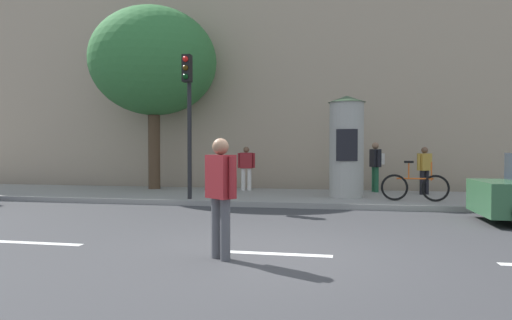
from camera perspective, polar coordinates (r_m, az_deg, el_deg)
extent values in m
plane|color=#38383A|center=(6.56, 2.03, -12.25)|extent=(80.00, 80.00, 0.00)
cube|color=gray|center=(13.41, 6.55, -4.92)|extent=(36.00, 4.00, 0.15)
cube|color=silver|center=(8.16, -27.40, -9.65)|extent=(1.80, 0.16, 0.01)
cube|color=silver|center=(6.55, 2.03, -12.21)|extent=(1.80, 0.16, 0.01)
cube|color=tan|center=(18.69, 7.73, 12.65)|extent=(36.00, 5.00, 10.40)
cylinder|color=black|center=(12.35, -8.74, 2.47)|extent=(0.12, 0.12, 3.27)
cube|color=black|center=(12.39, -9.06, 11.81)|extent=(0.24, 0.24, 0.75)
sphere|color=red|center=(12.31, -9.28, 12.99)|extent=(0.16, 0.16, 0.16)
sphere|color=#3C2906|center=(12.27, -9.27, 11.89)|extent=(0.16, 0.16, 0.16)
sphere|color=#07330F|center=(12.23, -9.27, 10.79)|extent=(0.16, 0.16, 0.16)
cylinder|color=#9E9B93|center=(12.92, 11.82, 1.30)|extent=(0.99, 0.99, 2.77)
cone|color=#334C33|center=(13.00, 11.86, 7.85)|extent=(1.09, 1.09, 0.20)
cube|color=black|center=(12.42, 11.87, 1.94)|extent=(0.59, 0.02, 0.90)
cylinder|color=#4C3826|center=(15.82, -13.26, 1.04)|extent=(0.42, 0.42, 2.62)
ellipsoid|color=#337238|center=(16.12, -13.32, 12.48)|extent=(4.44, 4.44, 3.78)
cylinder|color=#4C4C51|center=(6.27, -5.26, -8.86)|extent=(0.14, 0.14, 0.86)
cylinder|color=#4C4C51|center=(6.11, -4.06, -9.14)|extent=(0.14, 0.14, 0.86)
cube|color=maroon|center=(6.10, -4.68, -2.19)|extent=(0.48, 0.44, 0.61)
cylinder|color=maroon|center=(6.30, -6.09, -2.08)|extent=(0.09, 0.09, 0.58)
cylinder|color=maroon|center=(5.90, -3.18, -2.30)|extent=(0.09, 0.09, 0.58)
sphere|color=#8C664C|center=(6.09, -4.69, 1.77)|extent=(0.23, 0.23, 0.23)
cylinder|color=#1E5938|center=(14.67, 15.58, -2.51)|extent=(0.14, 0.14, 0.83)
cylinder|color=#1E5938|center=(14.87, 15.26, -2.46)|extent=(0.14, 0.14, 0.83)
cube|color=black|center=(14.74, 15.44, 0.25)|extent=(0.36, 0.48, 0.58)
cylinder|color=black|center=(14.50, 15.83, 0.23)|extent=(0.09, 0.09, 0.56)
cylinder|color=black|center=(14.98, 15.05, 0.27)|extent=(0.09, 0.09, 0.56)
sphere|color=#8C664C|center=(14.74, 15.45, 1.82)|extent=(0.22, 0.22, 0.22)
cube|color=silver|center=(14.81, 16.08, 0.14)|extent=(0.24, 0.32, 0.36)
cylinder|color=black|center=(14.38, 21.01, -2.78)|extent=(0.14, 0.14, 0.75)
cylinder|color=black|center=(14.52, 21.55, -2.75)|extent=(0.14, 0.14, 0.75)
cube|color=#B78C33|center=(14.42, 21.30, -0.24)|extent=(0.45, 0.42, 0.53)
cylinder|color=#B78C33|center=(14.25, 20.63, -0.25)|extent=(0.09, 0.09, 0.50)
cylinder|color=#B78C33|center=(14.59, 21.95, -0.22)|extent=(0.09, 0.09, 0.50)
sphere|color=brown|center=(14.41, 21.31, 1.22)|extent=(0.20, 0.20, 0.20)
cylinder|color=silver|center=(14.78, -0.88, -2.57)|extent=(0.14, 0.14, 0.76)
cylinder|color=silver|center=(14.80, -1.68, -2.56)|extent=(0.14, 0.14, 0.76)
cube|color=maroon|center=(14.76, -1.28, -0.06)|extent=(0.45, 0.30, 0.54)
cylinder|color=maroon|center=(14.75, -0.30, -0.06)|extent=(0.09, 0.09, 0.51)
cylinder|color=maroon|center=(14.78, -2.26, -0.06)|extent=(0.09, 0.09, 0.51)
sphere|color=brown|center=(14.76, -1.28, 1.37)|extent=(0.20, 0.20, 0.20)
cube|color=maroon|center=(14.94, -1.24, -0.15)|extent=(0.30, 0.20, 0.36)
torus|color=black|center=(12.44, 17.76, -3.46)|extent=(0.72, 0.10, 0.72)
torus|color=black|center=(12.56, 22.55, -3.45)|extent=(0.72, 0.10, 0.72)
cylinder|color=#D85919|center=(12.47, 20.18, -2.31)|extent=(0.95, 0.09, 0.04)
cylinder|color=#D85919|center=(12.45, 19.46, -1.39)|extent=(0.04, 0.04, 0.45)
cylinder|color=#D85919|center=(12.52, 22.10, -1.40)|extent=(0.04, 0.04, 0.50)
cube|color=black|center=(12.44, 19.47, -0.24)|extent=(0.24, 0.11, 0.06)
cylinder|color=black|center=(11.33, 29.32, -5.00)|extent=(0.64, 0.22, 0.64)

